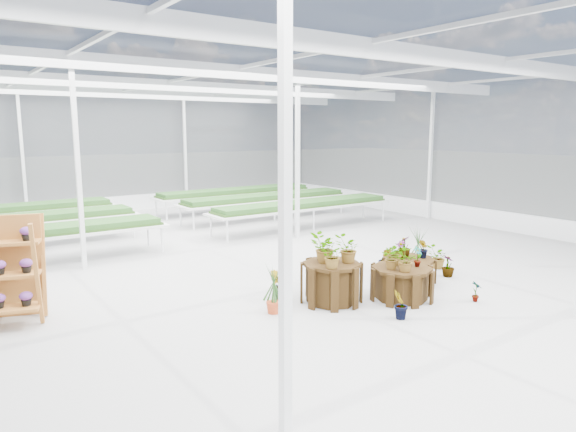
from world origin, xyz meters
TOP-DOWN VIEW (x-y plane):
  - ground_plane at (0.00, 0.00)m, footprint 24.00×24.00m
  - greenhouse_shell at (0.00, 0.00)m, footprint 18.00×24.00m
  - steel_frame at (0.00, 0.00)m, footprint 18.00×24.00m
  - nursery_benches at (0.00, 7.20)m, footprint 16.00×7.00m
  - plinth_tall at (0.12, -1.00)m, footprint 1.29×1.29m
  - plinth_mid at (1.32, -1.60)m, footprint 1.51×1.51m
  - plinth_low at (2.32, -0.90)m, footprint 1.18×1.18m
  - nursery_plants at (1.10, -0.90)m, footprint 5.13×2.77m

SIDE VIEW (x-z plane):
  - ground_plane at x=0.00m, z-range 0.00..0.00m
  - plinth_low at x=2.32m, z-range 0.00..0.48m
  - plinth_mid at x=1.32m, z-range 0.00..0.61m
  - plinth_tall at x=0.12m, z-range 0.00..0.75m
  - nursery_benches at x=0.00m, z-range 0.00..0.84m
  - nursery_plants at x=1.10m, z-range -0.03..1.27m
  - greenhouse_shell at x=0.00m, z-range 0.00..4.50m
  - steel_frame at x=0.00m, z-range 0.00..4.50m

